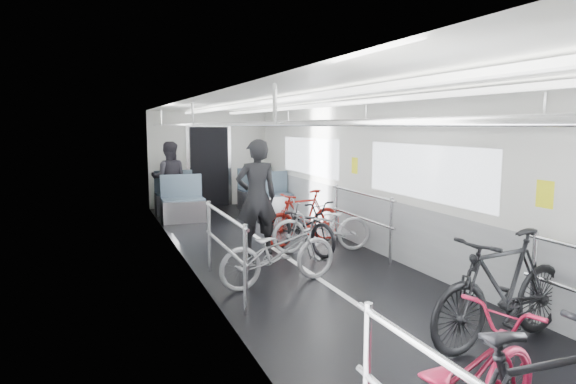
# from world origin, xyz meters

# --- Properties ---
(car_shell) EXTENTS (3.02, 14.01, 2.41)m
(car_shell) POSITION_xyz_m (0.00, 1.78, 1.13)
(car_shell) COLOR black
(car_shell) RESTS_ON ground
(bike_left_far) EXTENTS (1.72, 0.82, 0.87)m
(bike_left_far) POSITION_xyz_m (-0.58, 0.19, 0.43)
(bike_left_far) COLOR #98999C
(bike_left_far) RESTS_ON floor
(bike_right_near) EXTENTS (1.84, 0.74, 1.08)m
(bike_right_near) POSITION_xyz_m (0.74, -2.27, 0.54)
(bike_right_near) COLOR black
(bike_right_near) RESTS_ON floor
(bike_right_mid) EXTENTS (1.70, 0.81, 0.86)m
(bike_right_mid) POSITION_xyz_m (0.66, 1.55, 0.43)
(bike_right_mid) COLOR #B6B7BB
(bike_right_mid) RESTS_ON floor
(bike_right_far) EXTENTS (1.62, 0.76, 0.94)m
(bike_right_far) POSITION_xyz_m (0.58, 2.15, 0.47)
(bike_right_far) COLOR maroon
(bike_right_far) RESTS_ON floor
(bike_aisle) EXTENTS (1.03, 1.74, 0.86)m
(bike_aisle) POSITION_xyz_m (0.35, 1.70, 0.43)
(bike_aisle) COLOR black
(bike_aisle) RESTS_ON floor
(person_standing) EXTENTS (0.67, 0.45, 1.83)m
(person_standing) POSITION_xyz_m (-0.37, 1.80, 0.91)
(person_standing) COLOR black
(person_standing) RESTS_ON floor
(person_seated) EXTENTS (0.93, 0.79, 1.68)m
(person_seated) POSITION_xyz_m (-1.13, 6.07, 0.84)
(person_seated) COLOR #2D2B32
(person_seated) RESTS_ON floor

